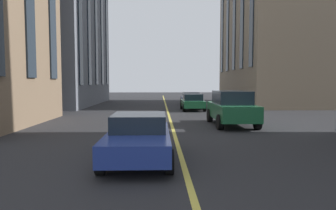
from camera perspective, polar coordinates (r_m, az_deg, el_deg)
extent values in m
cube|color=#D8C64C|center=(17.49, 0.63, -3.51)|extent=(80.00, 0.16, 0.01)
cube|color=navy|center=(32.17, 4.18, 0.99)|extent=(4.40, 1.80, 0.55)
cube|color=#19232D|center=(31.93, 4.23, 1.91)|extent=(1.85, 1.58, 0.50)
cylinder|color=black|center=(33.56, 2.46, 0.65)|extent=(0.64, 0.22, 0.64)
cylinder|color=black|center=(33.73, 5.39, 0.65)|extent=(0.64, 0.22, 0.64)
cylinder|color=black|center=(30.67, 2.85, 0.33)|extent=(0.64, 0.22, 0.64)
cylinder|color=black|center=(30.85, 6.05, 0.33)|extent=(0.64, 0.22, 0.64)
cube|color=#1E6038|center=(26.37, 4.53, 0.27)|extent=(3.90, 1.75, 0.55)
cube|color=#19232D|center=(26.15, 4.58, 1.45)|extent=(1.64, 1.54, 0.55)
cylinder|color=black|center=(27.59, 2.50, -0.12)|extent=(0.60, 0.21, 0.60)
cylinder|color=black|center=(27.77, 5.96, -0.12)|extent=(0.60, 0.21, 0.60)
cylinder|color=black|center=(25.04, 2.92, -0.55)|extent=(0.60, 0.21, 0.60)
cylinder|color=black|center=(25.22, 6.73, -0.54)|extent=(0.60, 0.21, 0.60)
cube|color=#1E6038|center=(17.22, 11.59, -1.12)|extent=(4.70, 1.95, 0.80)
cube|color=#19232D|center=(17.17, 11.62, 1.38)|extent=(2.59, 1.72, 0.70)
cylinder|color=black|center=(18.59, 7.67, -1.93)|extent=(0.76, 0.27, 0.76)
cylinder|color=black|center=(18.98, 13.26, -1.88)|extent=(0.76, 0.27, 0.76)
cylinder|color=black|center=(15.56, 9.51, -3.12)|extent=(0.76, 0.27, 0.76)
cylinder|color=black|center=(16.02, 16.10, -3.01)|extent=(0.76, 0.27, 0.76)
cube|color=navy|center=(9.34, -5.38, -6.52)|extent=(4.40, 1.80, 0.55)
cube|color=#19232D|center=(9.47, -5.32, -3.15)|extent=(1.85, 1.58, 0.50)
cylinder|color=black|center=(7.96, 0.25, -10.38)|extent=(0.64, 0.22, 0.64)
cylinder|color=black|center=(8.10, -12.27, -10.24)|extent=(0.64, 0.22, 0.64)
cylinder|color=black|center=(10.80, -0.25, -6.54)|extent=(0.64, 0.22, 0.64)
cylinder|color=black|center=(10.90, -9.44, -6.50)|extent=(0.64, 0.22, 0.64)
cube|color=slate|center=(36.67, -22.26, 12.07)|extent=(16.97, 11.63, 15.22)
cube|color=#19232D|center=(28.61, -15.84, 15.20)|extent=(1.10, 0.10, 11.57)
cube|color=#19232D|center=(31.85, -14.29, 14.07)|extent=(1.10, 0.10, 11.57)
cube|color=#19232D|center=(35.13, -13.05, 13.13)|extent=(1.10, 0.10, 11.57)
cube|color=#19232D|center=(38.42, -12.02, 12.35)|extent=(1.10, 0.10, 11.57)
cube|color=#19232D|center=(41.74, -11.17, 11.69)|extent=(1.10, 0.10, 11.57)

